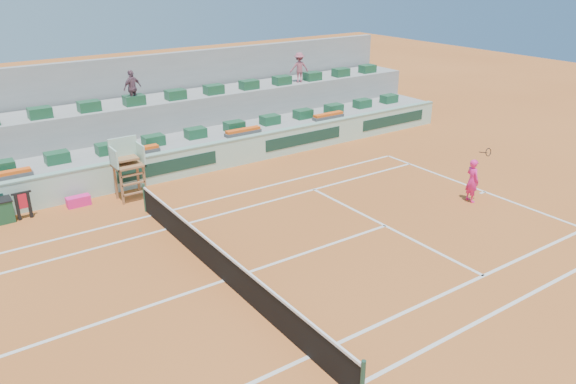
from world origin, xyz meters
name	(u,v)px	position (x,y,z in m)	size (l,w,h in m)	color
ground	(224,281)	(0.00, 0.00, 0.00)	(90.00, 90.00, 0.00)	#A75220
seating_tier_lower	(103,161)	(0.00, 10.70, 0.60)	(36.00, 4.00, 1.20)	#979794
seating_tier_upper	(90,137)	(0.00, 12.30, 1.30)	(36.00, 2.40, 2.60)	#979794
stadium_back_wall	(77,110)	(0.00, 13.90, 2.20)	(36.00, 0.40, 4.40)	#979794
player_bag	(78,201)	(-1.89, 7.89, 0.19)	(0.86, 0.38, 0.38)	#FF2186
spectator_mid	(132,88)	(1.94, 11.59, 3.39)	(0.93, 0.39, 1.59)	#744D5C
spectator_right	(299,67)	(11.10, 11.68, 3.38)	(1.01, 0.58, 1.56)	#9E4F5D
court_lines	(224,281)	(0.00, 0.00, 0.01)	(23.89, 11.09, 0.01)	silver
tennis_net	(223,265)	(0.00, 0.00, 0.53)	(0.10, 11.97, 1.10)	black
advertising_hoarding	(121,175)	(0.02, 8.50, 0.63)	(36.00, 0.34, 1.26)	#A7D3BE
umpire_chair	(127,161)	(0.00, 7.50, 1.54)	(1.10, 0.90, 2.40)	brown
seat_row_lower	(108,148)	(0.00, 9.80, 1.42)	(32.90, 0.60, 0.44)	#1A4F2F
seat_row_upper	(89,106)	(0.00, 11.70, 2.82)	(32.90, 0.60, 0.44)	#1A4F2F
flower_planters	(76,163)	(-1.50, 9.00, 1.33)	(26.80, 0.36, 0.28)	#4D4D4D
drink_cooler_a	(1,211)	(-4.51, 8.00, 0.42)	(0.81, 0.70, 0.84)	#174529
towel_rack	(23,203)	(-3.79, 7.80, 0.60)	(0.66, 0.11, 1.03)	black
tennis_player	(472,180)	(10.63, -0.25, 0.86)	(0.53, 0.91, 2.28)	#FF2186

